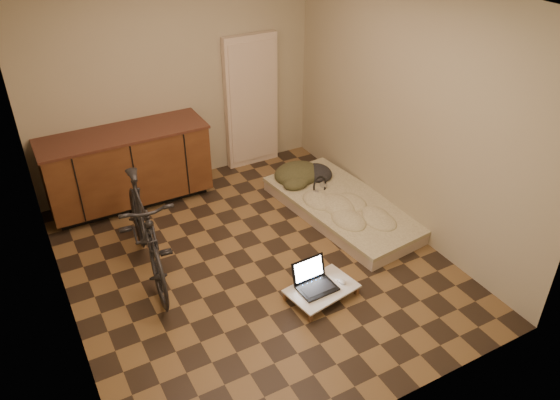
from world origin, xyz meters
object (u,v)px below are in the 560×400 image
lap_desk (322,289)px  futon (344,207)px  bicycle (144,226)px  laptop (314,281)px

lap_desk → futon: bearing=38.1°
bicycle → laptop: bearing=-35.2°
futon → laptop: laptop is taller
bicycle → laptop: (1.23, -1.06, -0.39)m
futon → lap_desk: bearing=-138.7°
futon → laptop: 1.44m
bicycle → lap_desk: (1.27, -1.12, -0.45)m
futon → lap_desk: (-0.98, -1.07, 0.01)m
laptop → lap_desk: bearing=-55.9°
bicycle → lap_desk: bearing=-35.8°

